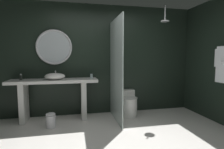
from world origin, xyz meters
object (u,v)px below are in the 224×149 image
at_px(vessel_sink, 55,76).
at_px(rain_shower_head, 165,19).
at_px(round_wall_mirror, 54,47).
at_px(toilet, 128,104).
at_px(waste_bin, 51,120).
at_px(soap_dispenser, 21,77).
at_px(tumbler_cup, 91,76).

relative_size(vessel_sink, rain_shower_head, 1.24).
height_order(vessel_sink, round_wall_mirror, round_wall_mirror).
relative_size(round_wall_mirror, toilet, 1.33).
bearing_deg(waste_bin, soap_dispenser, 142.45).
bearing_deg(rain_shower_head, vessel_sink, 174.15).
bearing_deg(rain_shower_head, tumbler_cup, 168.96).
xyz_separation_m(rain_shower_head, waste_bin, (-2.46, -0.17, -2.05)).
distance_m(soap_dispenser, toilet, 2.42).
xyz_separation_m(round_wall_mirror, toilet, (1.66, -0.25, -1.32)).
xyz_separation_m(tumbler_cup, waste_bin, (-0.85, -0.49, -0.80)).
xyz_separation_m(vessel_sink, soap_dispenser, (-0.69, 0.07, -0.01)).
xyz_separation_m(round_wall_mirror, rain_shower_head, (2.42, -0.50, 0.61)).
height_order(soap_dispenser, round_wall_mirror, round_wall_mirror).
distance_m(tumbler_cup, toilet, 1.08).
xyz_separation_m(vessel_sink, rain_shower_head, (2.40, -0.25, 1.24)).
xyz_separation_m(tumbler_cup, soap_dispenser, (-1.48, -0.00, 0.00)).
distance_m(vessel_sink, soap_dispenser, 0.70).
distance_m(tumbler_cup, round_wall_mirror, 1.06).
relative_size(rain_shower_head, waste_bin, 1.17).
distance_m(tumbler_cup, rain_shower_head, 2.07).
height_order(vessel_sink, waste_bin, vessel_sink).
height_order(round_wall_mirror, toilet, round_wall_mirror).
bearing_deg(round_wall_mirror, vessel_sink, -84.73).
bearing_deg(soap_dispenser, rain_shower_head, -5.76).
distance_m(round_wall_mirror, toilet, 2.13).
xyz_separation_m(round_wall_mirror, waste_bin, (-0.04, -0.68, -1.45)).
bearing_deg(toilet, vessel_sink, -180.00).
bearing_deg(rain_shower_head, waste_bin, -175.93).
xyz_separation_m(vessel_sink, toilet, (1.63, 0.00, -0.69)).
bearing_deg(soap_dispenser, waste_bin, -37.55).
relative_size(toilet, waste_bin, 2.02).
bearing_deg(round_wall_mirror, soap_dispenser, -164.32).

